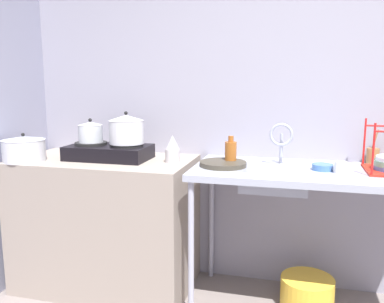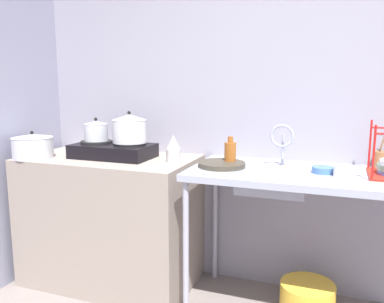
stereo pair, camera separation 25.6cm
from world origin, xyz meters
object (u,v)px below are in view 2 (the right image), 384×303
at_px(sink_basin, 272,181).
at_px(bottle_by_sink, 230,153).
at_px(percolator, 173,149).
at_px(utensil_jar, 380,159).
at_px(cup_by_rack, 340,171).
at_px(bucket_on_floor, 307,299).
at_px(stove, 113,150).
at_px(faucet, 282,138).
at_px(pot_on_right_burner, 129,128).
at_px(pot_beside_stove, 33,146).
at_px(pot_on_left_burner, 96,131).
at_px(frying_pan, 222,164).
at_px(small_bowl_on_drainboard, 323,170).

distance_m(sink_basin, bottle_by_sink, 0.32).
xyz_separation_m(percolator, utensil_jar, (1.26, 0.27, -0.03)).
distance_m(cup_by_rack, bucket_on_floor, 0.86).
bearing_deg(bucket_on_floor, cup_by_rack, -32.62).
height_order(stove, bucket_on_floor, stove).
bearing_deg(bottle_by_sink, sink_basin, -10.69).
height_order(percolator, faucet, faucet).
distance_m(pot_on_right_burner, pot_beside_stove, 0.69).
bearing_deg(utensil_jar, pot_on_left_burner, -171.52).
bearing_deg(bottle_by_sink, bucket_on_floor, 0.93).
distance_m(percolator, cup_by_rack, 1.04).
xyz_separation_m(pot_beside_stove, utensil_jar, (2.22, 0.48, -0.03)).
bearing_deg(pot_on_left_burner, sink_basin, -1.40).
bearing_deg(cup_by_rack, pot_on_left_burner, 177.79).
distance_m(pot_on_left_burner, frying_pan, 0.94).
relative_size(small_bowl_on_drainboard, utensil_jar, 0.56).
bearing_deg(utensil_jar, bucket_on_floor, -146.51).
bearing_deg(sink_basin, bottle_by_sink, 169.31).
bearing_deg(frying_pan, stove, 177.44).
bearing_deg(small_bowl_on_drainboard, frying_pan, -176.30).
relative_size(sink_basin, cup_by_rack, 5.43).
distance_m(stove, bucket_on_floor, 1.59).
distance_m(stove, pot_on_right_burner, 0.21).
relative_size(faucet, frying_pan, 0.91).
distance_m(stove, pot_beside_stove, 0.55).
xyz_separation_m(cup_by_rack, bucket_on_floor, (-0.14, 0.09, -0.85)).
distance_m(pot_on_right_burner, faucet, 1.01).
distance_m(stove, bottle_by_sink, 0.83).
bearing_deg(utensil_jar, stove, -170.87).
bearing_deg(percolator, faucet, 7.54).
bearing_deg(stove, faucet, 4.93).
xyz_separation_m(pot_on_left_burner, faucet, (1.27, 0.10, -0.01)).
bearing_deg(faucet, stove, -175.07).
distance_m(stove, small_bowl_on_drainboard, 1.39).
height_order(faucet, bottle_by_sink, faucet).
xyz_separation_m(frying_pan, cup_by_rack, (0.69, -0.03, 0.02)).
relative_size(small_bowl_on_drainboard, bucket_on_floor, 0.37).
height_order(pot_on_left_burner, sink_basin, pot_on_left_burner).
relative_size(cup_by_rack, bucket_on_floor, 0.22).
height_order(stove, sink_basin, stove).
bearing_deg(percolator, bucket_on_floor, 1.47).
relative_size(pot_beside_stove, bucket_on_floor, 0.83).
distance_m(percolator, faucet, 0.70).
xyz_separation_m(sink_basin, cup_by_rack, (0.38, -0.03, 0.10)).
bearing_deg(frying_pan, pot_on_left_burner, 177.80).
height_order(stove, cup_by_rack, stove).
bearing_deg(percolator, small_bowl_on_drainboard, -0.26).
bearing_deg(bucket_on_floor, stove, -178.71).
bearing_deg(percolator, utensil_jar, 12.00).
bearing_deg(bottle_by_sink, cup_by_rack, -7.37).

